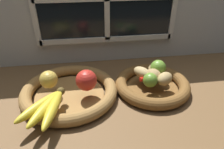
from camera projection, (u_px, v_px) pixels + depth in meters
ground_plane at (116, 95)px, 82.01cm from camera, size 140.00×90.00×3.00cm
back_wall at (106, 5)px, 92.12cm from camera, size 140.00×4.60×55.00cm
fruit_bowl_left at (70, 92)px, 77.63cm from camera, size 36.94×36.94×4.58cm
fruit_bowl_right at (152, 85)px, 81.66cm from camera, size 30.08×30.08×4.58cm
apple_red_right at (86, 80)px, 73.05cm from camera, size 7.80×7.80×7.80cm
apple_golden_left at (49, 79)px, 74.53cm from camera, size 6.67×6.67×6.67cm
banana_bunch_front at (47, 107)px, 63.93cm from camera, size 14.98×20.15×3.23cm
potato_oblong at (142, 73)px, 81.31cm from camera, size 8.40×9.33×4.22cm
potato_small at (165, 79)px, 76.74cm from camera, size 8.71×8.35×4.84cm
potato_back at (155, 70)px, 83.47cm from camera, size 7.53×7.98×4.07cm
potato_large at (154, 75)px, 79.22cm from camera, size 8.12×8.45×4.55cm
lime_near at (150, 80)px, 75.24cm from camera, size 5.51×5.51×5.51cm
lime_far at (158, 68)px, 82.53cm from camera, size 6.41×6.41×6.41cm
chili_pepper at (153, 78)px, 80.03cm from camera, size 10.96×3.19×1.84cm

